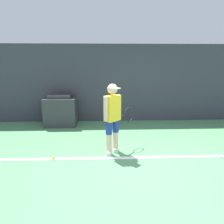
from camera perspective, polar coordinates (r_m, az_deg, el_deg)
ground_plane at (r=4.30m, az=8.58°, el=-14.72°), size 24.00×24.00×0.00m
back_wall at (r=7.40m, az=3.70°, el=7.45°), size 24.00×0.10×2.56m
court_baseline at (r=4.76m, az=7.38°, el=-11.75°), size 21.60×0.10×0.01m
tennis_player at (r=4.73m, az=0.24°, el=-0.96°), size 0.73×0.72×1.54m
tennis_ball at (r=4.80m, az=-15.10°, el=-11.50°), size 0.07×0.07×0.07m
covered_chair at (r=7.14m, az=-13.18°, el=0.33°), size 0.98×0.77×0.98m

